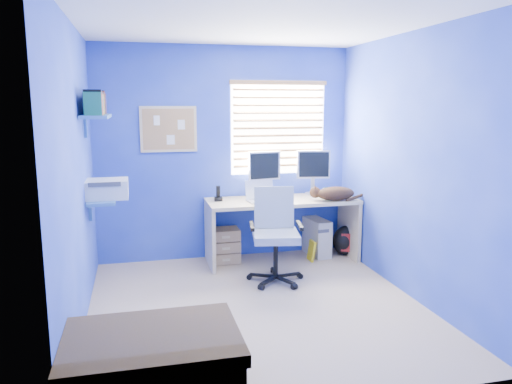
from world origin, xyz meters
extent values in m
cube|color=tan|center=(0.00, 0.00, 0.00)|extent=(3.00, 3.20, 0.00)
cube|color=white|center=(0.00, 0.00, 2.50)|extent=(3.00, 3.20, 0.00)
cube|color=#1D37B6|center=(0.00, 1.60, 1.25)|extent=(3.00, 0.01, 2.50)
cube|color=#1D37B6|center=(0.00, -1.60, 1.25)|extent=(3.00, 0.01, 2.50)
cube|color=#1D37B6|center=(-1.50, 0.00, 1.25)|extent=(0.01, 3.20, 2.50)
cube|color=#1D37B6|center=(1.50, 0.00, 1.25)|extent=(0.01, 3.20, 2.50)
cube|color=tan|center=(0.61, 1.26, 0.37)|extent=(1.74, 0.65, 0.74)
cube|color=silver|center=(0.35, 1.17, 0.85)|extent=(0.35, 0.28, 0.22)
cube|color=silver|center=(0.45, 1.48, 1.01)|extent=(0.41, 0.19, 0.54)
cube|color=silver|center=(1.07, 1.48, 1.01)|extent=(0.42, 0.19, 0.54)
cube|color=black|center=(-0.13, 1.35, 0.82)|extent=(0.10, 0.12, 0.17)
imported|color=#186442|center=(1.21, 1.33, 0.79)|extent=(0.10, 0.09, 0.10)
cylinder|color=silver|center=(1.25, 1.45, 0.78)|extent=(0.13, 0.13, 0.07)
ellipsoid|color=black|center=(1.19, 1.05, 0.82)|extent=(0.49, 0.33, 0.16)
cube|color=beige|center=(1.09, 1.37, 0.23)|extent=(0.24, 0.46, 0.45)
cube|color=tan|center=(-0.06, 1.36, 0.20)|extent=(0.35, 0.28, 0.41)
cube|color=yellow|center=(0.95, 1.17, 0.12)|extent=(0.03, 0.17, 0.24)
ellipsoid|color=black|center=(1.43, 1.28, 0.18)|extent=(0.38, 0.34, 0.37)
cube|color=brown|center=(-0.98, -1.37, 0.24)|extent=(1.00, 0.71, 0.48)
cylinder|color=black|center=(0.34, 0.58, 0.03)|extent=(0.66, 0.66, 0.06)
cylinder|color=black|center=(0.34, 0.58, 0.26)|extent=(0.06, 0.06, 0.39)
cube|color=#8798B2|center=(0.34, 0.58, 0.49)|extent=(0.53, 0.53, 0.08)
cube|color=#8798B2|center=(0.38, 0.80, 0.75)|extent=(0.42, 0.13, 0.44)
cube|color=white|center=(0.65, 1.59, 1.55)|extent=(1.15, 0.01, 1.10)
cube|color=#AA6E3D|center=(0.65, 1.56, 1.55)|extent=(1.10, 0.03, 1.00)
cube|color=tan|center=(-0.65, 1.58, 1.55)|extent=(0.64, 0.02, 0.52)
cube|color=tan|center=(-0.65, 1.57, 1.55)|extent=(0.58, 0.01, 0.46)
cube|color=#3C6CAA|center=(-1.36, 0.75, 0.92)|extent=(0.26, 0.55, 0.03)
cube|color=silver|center=(-1.32, 0.75, 1.02)|extent=(0.42, 0.34, 0.18)
cube|color=#3C6CAA|center=(-1.37, 0.75, 1.72)|extent=(0.24, 0.90, 0.03)
cube|color=navy|center=(-1.38, 0.75, 1.84)|extent=(0.15, 0.80, 0.22)
camera|label=1|loc=(-1.02, -4.20, 1.84)|focal=35.00mm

